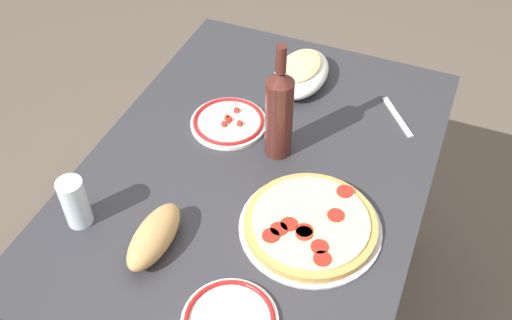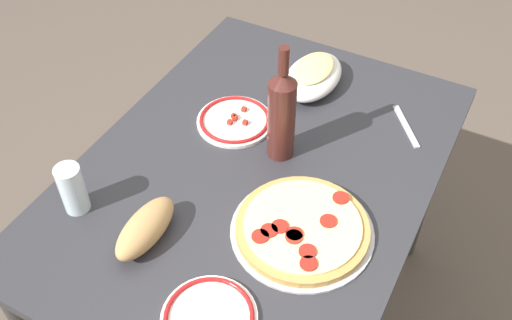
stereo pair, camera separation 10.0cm
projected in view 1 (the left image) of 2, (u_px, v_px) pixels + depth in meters
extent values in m
plane|color=brown|center=(256.00, 319.00, 2.01)|extent=(8.00, 8.00, 0.00)
cube|color=#2D2D33|center=(256.00, 172.00, 1.49)|extent=(1.17, 0.84, 0.03)
cylinder|color=#33302D|center=(220.00, 121.00, 2.20)|extent=(0.07, 0.07, 0.72)
cylinder|color=#33302D|center=(411.00, 174.00, 2.00)|extent=(0.07, 0.07, 0.72)
cylinder|color=#B7B7BC|center=(310.00, 227.00, 1.34)|extent=(0.33, 0.33, 0.01)
cylinder|color=tan|center=(310.00, 224.00, 1.33)|extent=(0.31, 0.31, 0.02)
cylinder|color=beige|center=(311.00, 221.00, 1.32)|extent=(0.27, 0.27, 0.01)
cylinder|color=maroon|center=(279.00, 229.00, 1.30)|extent=(0.04, 0.04, 0.00)
cylinder|color=#B22D1E|center=(304.00, 233.00, 1.29)|extent=(0.04, 0.04, 0.00)
cylinder|color=maroon|center=(345.00, 191.00, 1.38)|extent=(0.04, 0.04, 0.00)
cylinder|color=maroon|center=(322.00, 259.00, 1.24)|extent=(0.04, 0.04, 0.00)
cylinder|color=maroon|center=(304.00, 230.00, 1.30)|extent=(0.04, 0.04, 0.00)
cylinder|color=maroon|center=(271.00, 235.00, 1.29)|extent=(0.04, 0.04, 0.00)
cylinder|color=maroon|center=(320.00, 247.00, 1.27)|extent=(0.04, 0.04, 0.00)
cylinder|color=maroon|center=(336.00, 215.00, 1.33)|extent=(0.04, 0.04, 0.00)
cylinder|color=maroon|center=(289.00, 224.00, 1.31)|extent=(0.04, 0.04, 0.00)
ellipsoid|color=white|center=(301.00, 74.00, 1.70)|extent=(0.24, 0.15, 0.07)
ellipsoid|color=#AD2819|center=(301.00, 70.00, 1.69)|extent=(0.20, 0.12, 0.03)
ellipsoid|color=#EFD684|center=(302.00, 65.00, 1.68)|extent=(0.17, 0.10, 0.02)
cylinder|color=#471E19|center=(279.00, 118.00, 1.44)|extent=(0.07, 0.07, 0.23)
cone|color=#471E19|center=(280.00, 77.00, 1.35)|extent=(0.07, 0.07, 0.03)
cylinder|color=#471E19|center=(281.00, 59.00, 1.32)|extent=(0.03, 0.03, 0.07)
cylinder|color=silver|center=(75.00, 202.00, 1.31)|extent=(0.06, 0.06, 0.13)
torus|color=red|center=(230.00, 320.00, 1.16)|extent=(0.18, 0.18, 0.01)
cylinder|color=white|center=(229.00, 123.00, 1.59)|extent=(0.21, 0.21, 0.01)
torus|color=red|center=(229.00, 121.00, 1.58)|extent=(0.19, 0.19, 0.01)
cube|color=#AD2819|center=(229.00, 119.00, 1.58)|extent=(0.01, 0.01, 0.01)
cube|color=#AD2819|center=(240.00, 123.00, 1.57)|extent=(0.01, 0.01, 0.01)
cube|color=#AD2819|center=(224.00, 124.00, 1.57)|extent=(0.01, 0.01, 0.01)
cube|color=#AD2819|center=(227.00, 118.00, 1.59)|extent=(0.01, 0.01, 0.01)
cube|color=#AD2819|center=(237.00, 110.00, 1.61)|extent=(0.01, 0.01, 0.01)
ellipsoid|color=tan|center=(154.00, 236.00, 1.28)|extent=(0.19, 0.08, 0.07)
cube|color=#B7B7BC|center=(397.00, 117.00, 1.61)|extent=(0.14, 0.12, 0.00)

